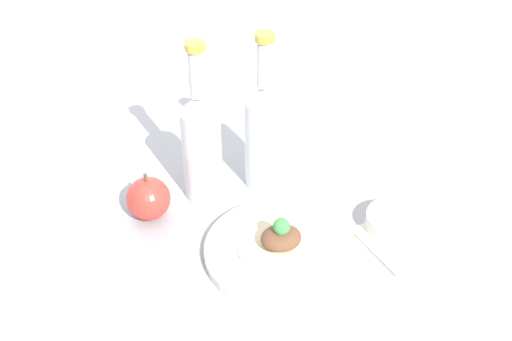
{
  "coord_description": "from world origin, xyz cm",
  "views": [
    {
      "loc": [
        -32.26,
        -72.09,
        65.9
      ],
      "look_at": [
        -9.93,
        -0.72,
        9.96
      ],
      "focal_mm": 42.0,
      "sensor_mm": 36.0,
      "label": 1
    }
  ],
  "objects_px": {
    "cider_bottle_left": "(201,142)",
    "apple": "(148,198)",
    "plate": "(281,250)",
    "plated_food": "(281,240)",
    "cider_bottle_right": "(264,131)",
    "dipping_bowl": "(394,222)"
  },
  "relations": [
    {
      "from": "cider_bottle_left",
      "to": "apple",
      "type": "relative_size",
      "value": 3.3
    },
    {
      "from": "plate",
      "to": "cider_bottle_left",
      "type": "xyz_separation_m",
      "value": [
        -0.08,
        0.18,
        0.1
      ]
    },
    {
      "from": "plated_food",
      "to": "apple",
      "type": "relative_size",
      "value": 1.55
    },
    {
      "from": "plate",
      "to": "cider_bottle_right",
      "type": "relative_size",
      "value": 0.83
    },
    {
      "from": "cider_bottle_left",
      "to": "apple",
      "type": "xyz_separation_m",
      "value": [
        -0.1,
        -0.03,
        -0.07
      ]
    },
    {
      "from": "cider_bottle_left",
      "to": "cider_bottle_right",
      "type": "distance_m",
      "value": 0.11
    },
    {
      "from": "cider_bottle_right",
      "to": "dipping_bowl",
      "type": "xyz_separation_m",
      "value": [
        0.16,
        -0.18,
        -0.09
      ]
    },
    {
      "from": "plate",
      "to": "dipping_bowl",
      "type": "bearing_deg",
      "value": 0.25
    },
    {
      "from": "plate",
      "to": "apple",
      "type": "height_order",
      "value": "apple"
    },
    {
      "from": "cider_bottle_left",
      "to": "dipping_bowl",
      "type": "xyz_separation_m",
      "value": [
        0.27,
        -0.18,
        -0.09
      ]
    },
    {
      "from": "cider_bottle_right",
      "to": "apple",
      "type": "relative_size",
      "value": 3.3
    },
    {
      "from": "cider_bottle_right",
      "to": "apple",
      "type": "height_order",
      "value": "cider_bottle_right"
    },
    {
      "from": "dipping_bowl",
      "to": "apple",
      "type": "bearing_deg",
      "value": 157.94
    },
    {
      "from": "plate",
      "to": "apple",
      "type": "bearing_deg",
      "value": 139.47
    },
    {
      "from": "plate",
      "to": "plated_food",
      "type": "xyz_separation_m",
      "value": [
        0.0,
        0.0,
        0.02
      ]
    },
    {
      "from": "cider_bottle_left",
      "to": "cider_bottle_right",
      "type": "height_order",
      "value": "same"
    },
    {
      "from": "cider_bottle_right",
      "to": "apple",
      "type": "bearing_deg",
      "value": -171.63
    },
    {
      "from": "apple",
      "to": "cider_bottle_left",
      "type": "bearing_deg",
      "value": 17.01
    },
    {
      "from": "apple",
      "to": "dipping_bowl",
      "type": "xyz_separation_m",
      "value": [
        0.37,
        -0.15,
        -0.02
      ]
    },
    {
      "from": "plated_food",
      "to": "dipping_bowl",
      "type": "relative_size",
      "value": 1.45
    },
    {
      "from": "plate",
      "to": "plated_food",
      "type": "height_order",
      "value": "plated_food"
    },
    {
      "from": "cider_bottle_left",
      "to": "apple",
      "type": "height_order",
      "value": "cider_bottle_left"
    }
  ]
}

